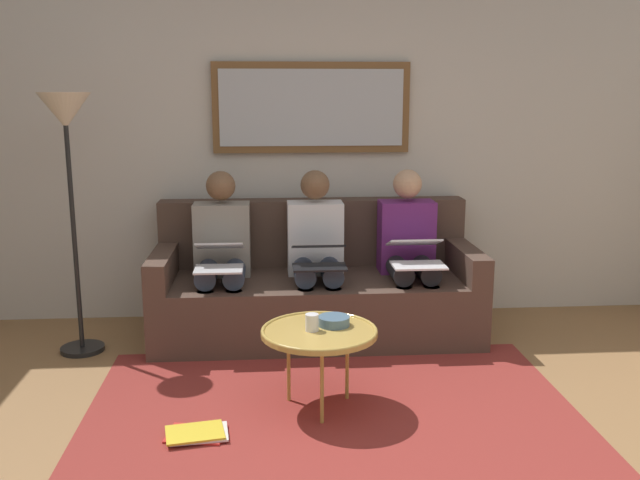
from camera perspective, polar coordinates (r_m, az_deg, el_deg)
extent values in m
cube|color=beige|center=(5.19, -0.76, 8.04)|extent=(6.00, 0.12, 2.60)
cube|color=maroon|center=(3.81, 1.00, -13.76)|extent=(2.60, 1.80, 0.01)
cube|color=#4C382D|center=(4.85, -0.32, -5.38)|extent=(2.20, 0.90, 0.42)
cube|color=#4C382D|center=(5.08, -0.60, 0.65)|extent=(2.20, 0.20, 0.48)
cube|color=#4C382D|center=(4.94, 11.68, -1.57)|extent=(0.14, 0.90, 0.20)
cube|color=#4C382D|center=(4.81, -12.67, -2.01)|extent=(0.14, 0.90, 0.20)
cube|color=brown|center=(5.09, -0.71, 10.78)|extent=(1.42, 0.04, 0.64)
cube|color=#B2B7BC|center=(5.06, -0.69, 10.77)|extent=(1.32, 0.01, 0.54)
cylinder|color=tan|center=(3.69, -0.06, -7.58)|extent=(0.62, 0.62, 0.03)
torus|color=tan|center=(3.69, -0.06, -7.40)|extent=(0.62, 0.62, 0.02)
cylinder|color=#B28E42|center=(3.60, 0.16, -11.84)|extent=(0.02, 0.02, 0.41)
cylinder|color=#B28E42|center=(3.87, 2.24, -10.10)|extent=(0.02, 0.02, 0.41)
cylinder|color=#B28E42|center=(3.85, -2.58, -10.23)|extent=(0.02, 0.02, 0.41)
cylinder|color=silver|center=(3.67, -0.66, -6.76)|extent=(0.07, 0.07, 0.09)
cylinder|color=slate|center=(3.75, 1.15, -6.64)|extent=(0.17, 0.17, 0.05)
cube|color=#66236B|center=(4.91, 7.06, 0.30)|extent=(0.38, 0.22, 0.50)
sphere|color=tan|center=(4.85, 7.17, 4.58)|extent=(0.20, 0.20, 0.20)
cylinder|color=#232328|center=(4.77, 8.56, -2.31)|extent=(0.14, 0.42, 0.14)
cylinder|color=#232328|center=(4.74, 6.43, -2.36)|extent=(0.14, 0.42, 0.14)
cylinder|color=#232328|center=(4.66, 9.02, -6.29)|extent=(0.11, 0.11, 0.42)
cylinder|color=#232328|center=(4.62, 6.83, -6.38)|extent=(0.11, 0.11, 0.42)
cube|color=white|center=(4.54, 8.06, -2.07)|extent=(0.34, 0.24, 0.01)
cube|color=white|center=(4.66, 7.70, -0.20)|extent=(0.34, 0.23, 0.09)
cube|color=#A5C6EA|center=(4.65, 7.71, -0.16)|extent=(0.31, 0.20, 0.07)
cube|color=silver|center=(4.83, -0.41, 0.19)|extent=(0.38, 0.22, 0.50)
sphere|color=brown|center=(4.77, -0.41, 4.54)|extent=(0.20, 0.20, 0.20)
cylinder|color=#384256|center=(4.67, 0.88, -2.49)|extent=(0.14, 0.42, 0.14)
cylinder|color=#384256|center=(4.66, -1.33, -2.53)|extent=(0.14, 0.42, 0.14)
cylinder|color=#384256|center=(4.55, 1.11, -6.56)|extent=(0.11, 0.11, 0.42)
cylinder|color=#384256|center=(4.54, -1.17, -6.62)|extent=(0.11, 0.11, 0.42)
cube|color=black|center=(4.45, -0.03, -2.24)|extent=(0.34, 0.21, 0.01)
cube|color=black|center=(4.55, -0.15, -0.54)|extent=(0.34, 0.20, 0.06)
cube|color=#A5C6EA|center=(4.54, -0.15, -0.50)|extent=(0.31, 0.18, 0.05)
cube|color=gray|center=(4.83, -8.00, 0.06)|extent=(0.38, 0.22, 0.50)
sphere|color=brown|center=(4.77, -8.13, 4.42)|extent=(0.20, 0.20, 0.20)
cylinder|color=#384256|center=(4.66, -6.99, -2.62)|extent=(0.14, 0.42, 0.14)
cylinder|color=#384256|center=(4.67, -9.20, -2.65)|extent=(0.14, 0.42, 0.14)
cylinder|color=#384256|center=(4.54, -7.01, -6.71)|extent=(0.11, 0.11, 0.42)
cylinder|color=#384256|center=(4.55, -9.29, -6.73)|extent=(0.11, 0.11, 0.42)
cube|color=silver|center=(4.45, -8.29, -2.37)|extent=(0.30, 0.23, 0.01)
cube|color=silver|center=(4.57, -8.21, -0.47)|extent=(0.30, 0.23, 0.08)
cube|color=#A5C6EA|center=(4.56, -8.21, -0.43)|extent=(0.27, 0.20, 0.07)
cube|color=red|center=(3.62, -10.11, -15.36)|extent=(0.31, 0.24, 0.01)
cube|color=white|center=(3.60, -9.87, -15.34)|extent=(0.30, 0.23, 0.01)
cube|color=yellow|center=(3.59, -10.21, -15.24)|extent=(0.31, 0.25, 0.01)
cylinder|color=black|center=(4.87, -18.85, -8.41)|extent=(0.28, 0.28, 0.03)
cylinder|color=black|center=(4.67, -19.46, 0.08)|extent=(0.03, 0.03, 1.50)
cone|color=beige|center=(4.58, -20.17, 9.91)|extent=(0.32, 0.32, 0.22)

